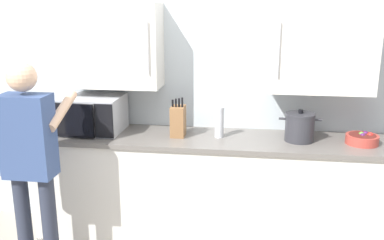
{
  "coord_description": "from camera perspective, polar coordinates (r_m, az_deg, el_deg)",
  "views": [
    {
      "loc": [
        0.3,
        -2.3,
        1.96
      ],
      "look_at": [
        -0.15,
        0.89,
        1.1
      ],
      "focal_mm": 39.66,
      "sensor_mm": 36.0,
      "label": 1
    }
  ],
  "objects": [
    {
      "name": "microwave_oven",
      "position": [
        3.64,
        -13.89,
        0.81
      ],
      "size": [
        0.53,
        0.46,
        0.3
      ],
      "color": "#B7BABF",
      "rests_on": "counter_unit"
    },
    {
      "name": "counter_unit",
      "position": [
        3.58,
        2.52,
        -9.64
      ],
      "size": [
        2.9,
        0.61,
        0.95
      ],
      "color": "beige",
      "rests_on": "ground_plane"
    },
    {
      "name": "thermos_flask",
      "position": [
        3.38,
        3.68,
        -0.27
      ],
      "size": [
        0.08,
        0.08,
        0.25
      ],
      "color": "#B7BABF",
      "rests_on": "counter_unit"
    },
    {
      "name": "back_wall_tiled",
      "position": [
        3.59,
        3.18,
        7.06
      ],
      "size": [
        4.31,
        0.44,
        2.84
      ],
      "color": "#B2BCC1",
      "rests_on": "ground_plane"
    },
    {
      "name": "fruit_bowl",
      "position": [
        3.48,
        21.92,
        -2.34
      ],
      "size": [
        0.24,
        0.24,
        0.09
      ],
      "color": "#AD3D33",
      "rests_on": "counter_unit"
    },
    {
      "name": "knife_block",
      "position": [
        3.4,
        -1.88,
        -0.13
      ],
      "size": [
        0.11,
        0.15,
        0.32
      ],
      "color": "brown",
      "rests_on": "counter_unit"
    },
    {
      "name": "person_figure",
      "position": [
        3.18,
        -20.97,
        -4.46
      ],
      "size": [
        0.46,
        0.48,
        1.61
      ],
      "color": "#282D3D",
      "rests_on": "ground_plane"
    },
    {
      "name": "stock_pot",
      "position": [
        3.39,
        14.28,
        -0.93
      ],
      "size": [
        0.32,
        0.23,
        0.25
      ],
      "color": "#2D2D33",
      "rests_on": "counter_unit"
    }
  ]
}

